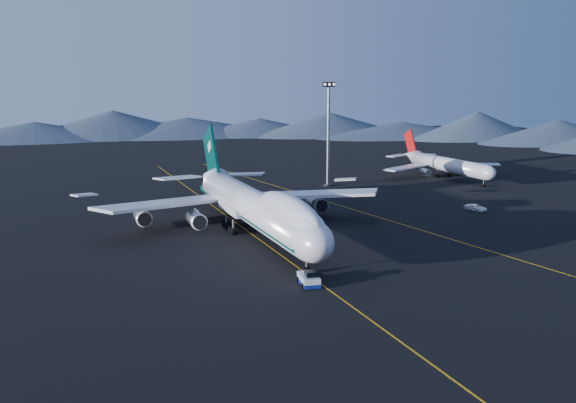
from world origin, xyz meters
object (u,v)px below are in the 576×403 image
object	(u,v)px
service_van	(476,208)
pushback_tug	(309,280)
floodlight_mast	(328,134)
second_jet	(445,164)
boeing_747	(253,206)

from	to	relation	value
service_van	pushback_tug	bearing A→B (deg)	-156.03
floodlight_mast	service_van	bearing A→B (deg)	-69.46
service_van	floodlight_mast	xyz separation A→B (m)	(-16.78, 44.78, 13.89)
second_jet	service_van	xyz separation A→B (m)	(-23.31, -46.50, -3.31)
boeing_747	floodlight_mast	bearing A→B (deg)	52.57
second_jet	boeing_747	bearing A→B (deg)	-135.85
second_jet	floodlight_mast	size ratio (longest dim) A/B	1.64
service_van	boeing_747	bearing A→B (deg)	176.06
floodlight_mast	boeing_747	bearing A→B (deg)	-127.43
boeing_747	pushback_tug	distance (m)	32.02
second_jet	floodlight_mast	xyz separation A→B (m)	(-40.09, -1.72, 10.58)
boeing_747	pushback_tug	world-z (taller)	boeing_747
pushback_tug	second_jet	world-z (taller)	second_jet
second_jet	service_van	world-z (taller)	second_jet
second_jet	floodlight_mast	distance (m)	41.50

